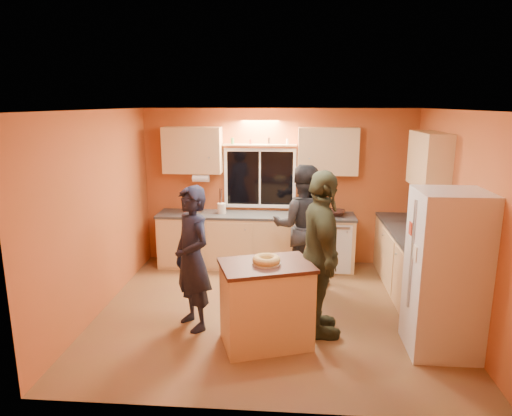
# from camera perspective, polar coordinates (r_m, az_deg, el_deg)

# --- Properties ---
(ground) EXTENTS (4.50, 4.50, 0.00)m
(ground) POSITION_cam_1_polar(r_m,az_deg,el_deg) (6.16, 2.03, -12.78)
(ground) COLOR brown
(ground) RESTS_ON ground
(room_shell) EXTENTS (4.54, 4.04, 2.61)m
(room_shell) POSITION_cam_1_polar(r_m,az_deg,el_deg) (6.05, 3.45, 2.87)
(room_shell) COLOR #BA5A2F
(room_shell) RESTS_ON ground
(back_counter) EXTENTS (4.23, 0.62, 0.90)m
(back_counter) POSITION_cam_1_polar(r_m,az_deg,el_deg) (7.58, 2.70, -4.11)
(back_counter) COLOR tan
(back_counter) RESTS_ON ground
(right_counter) EXTENTS (0.62, 1.84, 0.90)m
(right_counter) POSITION_cam_1_polar(r_m,az_deg,el_deg) (6.67, 19.37, -7.28)
(right_counter) COLOR tan
(right_counter) RESTS_ON ground
(refrigerator) EXTENTS (0.72, 0.70, 1.80)m
(refrigerator) POSITION_cam_1_polar(r_m,az_deg,el_deg) (5.34, 22.61, -7.53)
(refrigerator) COLOR silver
(refrigerator) RESTS_ON ground
(island) EXTENTS (1.15, 0.95, 0.96)m
(island) POSITION_cam_1_polar(r_m,az_deg,el_deg) (5.22, 1.28, -11.86)
(island) COLOR tan
(island) RESTS_ON ground
(bundt_pastry) EXTENTS (0.31, 0.31, 0.09)m
(bundt_pastry) POSITION_cam_1_polar(r_m,az_deg,el_deg) (5.03, 1.31, -6.50)
(bundt_pastry) COLOR tan
(bundt_pastry) RESTS_ON island
(person_left) EXTENTS (0.73, 0.76, 1.75)m
(person_left) POSITION_cam_1_polar(r_m,az_deg,el_deg) (5.51, -7.97, -6.26)
(person_left) COLOR black
(person_left) RESTS_ON ground
(person_center) EXTENTS (0.89, 0.70, 1.82)m
(person_center) POSITION_cam_1_polar(r_m,az_deg,el_deg) (6.75, 5.75, -2.25)
(person_center) COLOR black
(person_center) RESTS_ON ground
(person_right) EXTENTS (0.61, 1.20, 1.96)m
(person_right) POSITION_cam_1_polar(r_m,az_deg,el_deg) (5.30, 8.14, -5.84)
(person_right) COLOR #323723
(person_right) RESTS_ON ground
(mixing_bowl) EXTENTS (0.40, 0.40, 0.08)m
(mixing_bowl) POSITION_cam_1_polar(r_m,az_deg,el_deg) (7.51, 9.79, -0.59)
(mixing_bowl) COLOR black
(mixing_bowl) RESTS_ON back_counter
(utensil_crock) EXTENTS (0.14, 0.14, 0.17)m
(utensil_crock) POSITION_cam_1_polar(r_m,az_deg,el_deg) (7.53, -4.31, -0.04)
(utensil_crock) COLOR beige
(utensil_crock) RESTS_ON back_counter
(potted_plant) EXTENTS (0.34, 0.32, 0.31)m
(potted_plant) POSITION_cam_1_polar(r_m,az_deg,el_deg) (6.10, 20.73, -3.30)
(potted_plant) COLOR gray
(potted_plant) RESTS_ON right_counter
(red_box) EXTENTS (0.19, 0.17, 0.07)m
(red_box) POSITION_cam_1_polar(r_m,az_deg,el_deg) (6.48, 20.10, -3.43)
(red_box) COLOR #AD301A
(red_box) RESTS_ON right_counter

